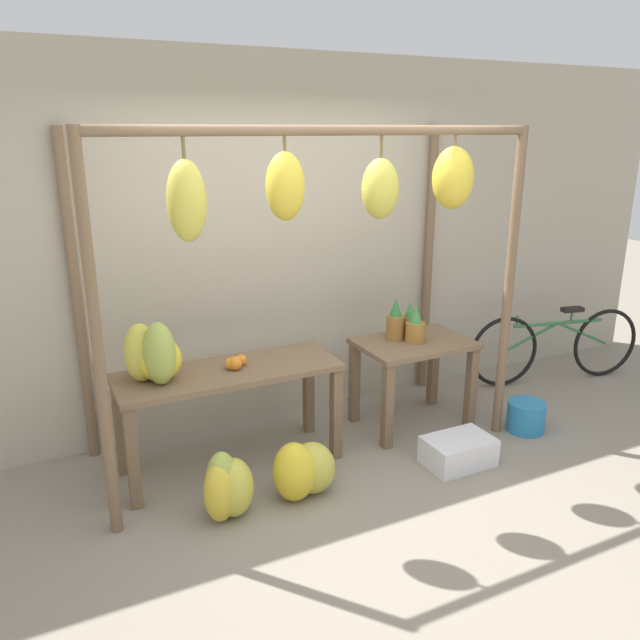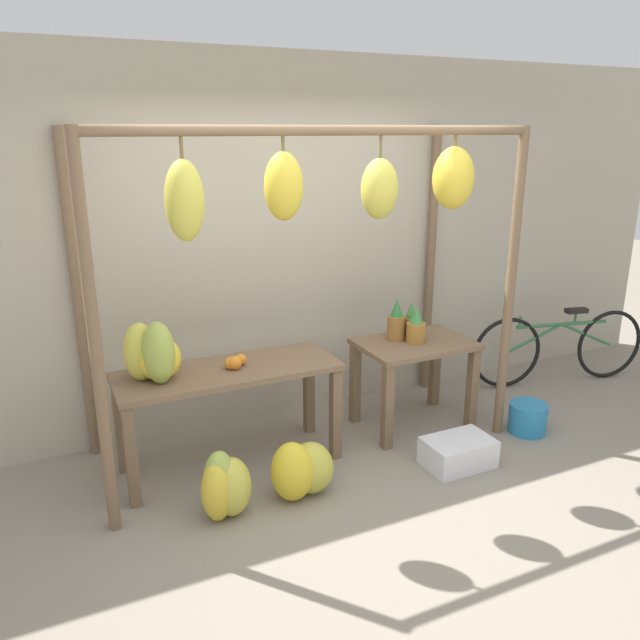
{
  "view_description": "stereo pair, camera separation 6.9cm",
  "coord_description": "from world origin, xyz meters",
  "px_view_note": "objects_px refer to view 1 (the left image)",
  "views": [
    {
      "loc": [
        -1.75,
        -2.79,
        2.25
      ],
      "look_at": [
        0.1,
        0.96,
        0.97
      ],
      "focal_mm": 35.0,
      "sensor_mm": 36.0,
      "label": 1
    },
    {
      "loc": [
        -1.68,
        -2.82,
        2.25
      ],
      "look_at": [
        0.1,
        0.96,
        0.97
      ],
      "focal_mm": 35.0,
      "sensor_mm": 36.0,
      "label": 2
    }
  ],
  "objects_px": {
    "pineapple_cluster": "(406,323)",
    "banana_pile_ground_right": "(304,470)",
    "fruit_crate_white": "(458,451)",
    "blue_bucket": "(526,416)",
    "banana_pile_on_table": "(154,356)",
    "banana_pile_ground_left": "(226,488)",
    "orange_pile": "(234,363)",
    "parked_bicycle": "(556,345)"
  },
  "relations": [
    {
      "from": "pineapple_cluster",
      "to": "banana_pile_ground_right",
      "type": "distance_m",
      "value": 1.46
    },
    {
      "from": "orange_pile",
      "to": "pineapple_cluster",
      "type": "height_order",
      "value": "pineapple_cluster"
    },
    {
      "from": "banana_pile_ground_left",
      "to": "fruit_crate_white",
      "type": "bearing_deg",
      "value": -4.0
    },
    {
      "from": "banana_pile_on_table",
      "to": "banana_pile_ground_right",
      "type": "distance_m",
      "value": 1.18
    },
    {
      "from": "banana_pile_on_table",
      "to": "orange_pile",
      "type": "xyz_separation_m",
      "value": [
        0.52,
        -0.01,
        -0.13
      ]
    },
    {
      "from": "fruit_crate_white",
      "to": "parked_bicycle",
      "type": "distance_m",
      "value": 1.95
    },
    {
      "from": "fruit_crate_white",
      "to": "banana_pile_on_table",
      "type": "bearing_deg",
      "value": 160.04
    },
    {
      "from": "parked_bicycle",
      "to": "banana_pile_ground_left",
      "type": "bearing_deg",
      "value": -168.14
    },
    {
      "from": "fruit_crate_white",
      "to": "blue_bucket",
      "type": "bearing_deg",
      "value": 12.6
    },
    {
      "from": "banana_pile_ground_right",
      "to": "blue_bucket",
      "type": "distance_m",
      "value": 1.93
    },
    {
      "from": "orange_pile",
      "to": "blue_bucket",
      "type": "xyz_separation_m",
      "value": [
        2.18,
        -0.5,
        -0.64
      ]
    },
    {
      "from": "orange_pile",
      "to": "banana_pile_ground_left",
      "type": "distance_m",
      "value": 0.84
    },
    {
      "from": "banana_pile_ground_right",
      "to": "fruit_crate_white",
      "type": "bearing_deg",
      "value": -6.08
    },
    {
      "from": "banana_pile_on_table",
      "to": "blue_bucket",
      "type": "height_order",
      "value": "banana_pile_on_table"
    },
    {
      "from": "orange_pile",
      "to": "banana_pile_ground_left",
      "type": "height_order",
      "value": "orange_pile"
    },
    {
      "from": "banana_pile_ground_right",
      "to": "blue_bucket",
      "type": "bearing_deg",
      "value": 1.68
    },
    {
      "from": "pineapple_cluster",
      "to": "banana_pile_ground_right",
      "type": "xyz_separation_m",
      "value": [
        -1.16,
        -0.62,
        -0.64
      ]
    },
    {
      "from": "banana_pile_on_table",
      "to": "pineapple_cluster",
      "type": "xyz_separation_m",
      "value": [
        1.92,
        0.05,
        -0.06
      ]
    },
    {
      "from": "pineapple_cluster",
      "to": "blue_bucket",
      "type": "height_order",
      "value": "pineapple_cluster"
    },
    {
      "from": "blue_bucket",
      "to": "pineapple_cluster",
      "type": "bearing_deg",
      "value": 143.88
    },
    {
      "from": "pineapple_cluster",
      "to": "banana_pile_ground_left",
      "type": "bearing_deg",
      "value": -159.54
    },
    {
      "from": "orange_pile",
      "to": "fruit_crate_white",
      "type": "bearing_deg",
      "value": -26.08
    },
    {
      "from": "banana_pile_on_table",
      "to": "parked_bicycle",
      "type": "xyz_separation_m",
      "value": [
        3.65,
        0.14,
        -0.54
      ]
    },
    {
      "from": "orange_pile",
      "to": "banana_pile_ground_right",
      "type": "height_order",
      "value": "orange_pile"
    },
    {
      "from": "banana_pile_on_table",
      "to": "parked_bicycle",
      "type": "distance_m",
      "value": 3.69
    },
    {
      "from": "pineapple_cluster",
      "to": "parked_bicycle",
      "type": "bearing_deg",
      "value": 2.99
    },
    {
      "from": "fruit_crate_white",
      "to": "parked_bicycle",
      "type": "bearing_deg",
      "value": 25.34
    },
    {
      "from": "pineapple_cluster",
      "to": "banana_pile_ground_left",
      "type": "xyz_separation_m",
      "value": [
        -1.67,
        -0.62,
        -0.62
      ]
    },
    {
      "from": "pineapple_cluster",
      "to": "banana_pile_ground_right",
      "type": "relative_size",
      "value": 0.64
    },
    {
      "from": "banana_pile_ground_left",
      "to": "banana_pile_on_table",
      "type": "bearing_deg",
      "value": 113.62
    },
    {
      "from": "orange_pile",
      "to": "blue_bucket",
      "type": "bearing_deg",
      "value": -12.92
    },
    {
      "from": "parked_bicycle",
      "to": "fruit_crate_white",
      "type": "bearing_deg",
      "value": -154.66
    },
    {
      "from": "banana_pile_on_table",
      "to": "banana_pile_ground_left",
      "type": "distance_m",
      "value": 0.93
    },
    {
      "from": "pineapple_cluster",
      "to": "parked_bicycle",
      "type": "relative_size",
      "value": 0.2
    },
    {
      "from": "orange_pile",
      "to": "parked_bicycle",
      "type": "bearing_deg",
      "value": 2.78
    },
    {
      "from": "blue_bucket",
      "to": "parked_bicycle",
      "type": "xyz_separation_m",
      "value": [
        0.96,
        0.65,
        0.23
      ]
    },
    {
      "from": "banana_pile_ground_left",
      "to": "fruit_crate_white",
      "type": "xyz_separation_m",
      "value": [
        1.65,
        -0.12,
        -0.1
      ]
    },
    {
      "from": "fruit_crate_white",
      "to": "pineapple_cluster",
      "type": "bearing_deg",
      "value": 88.11
    },
    {
      "from": "fruit_crate_white",
      "to": "blue_bucket",
      "type": "distance_m",
      "value": 0.81
    },
    {
      "from": "pineapple_cluster",
      "to": "banana_pile_ground_left",
      "type": "relative_size",
      "value": 0.75
    },
    {
      "from": "orange_pile",
      "to": "fruit_crate_white",
      "type": "height_order",
      "value": "orange_pile"
    },
    {
      "from": "banana_pile_ground_right",
      "to": "blue_bucket",
      "type": "xyz_separation_m",
      "value": [
        1.93,
        0.06,
        -0.07
      ]
    }
  ]
}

